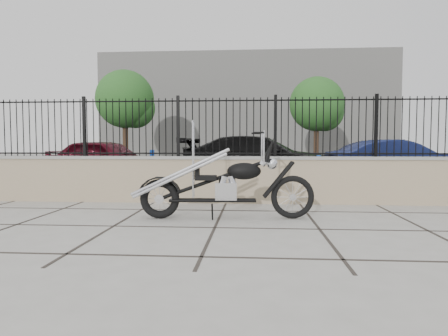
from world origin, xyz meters
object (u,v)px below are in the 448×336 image
car_blue (396,162)px  chopper_motorcycle (223,169)px  car_red (106,160)px  car_black (260,159)px

car_blue → chopper_motorcycle: bearing=135.0°
chopper_motorcycle → car_blue: (4.84, 6.10, -0.14)m
chopper_motorcycle → car_blue: size_ratio=0.66×
car_red → car_blue: 9.18m
car_red → car_black: car_black is taller
car_black → car_blue: 4.13m
chopper_motorcycle → car_red: bearing=121.0°
car_blue → car_black: bearing=80.2°
chopper_motorcycle → car_red: 7.67m
car_black → car_blue: (4.12, -0.24, -0.06)m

